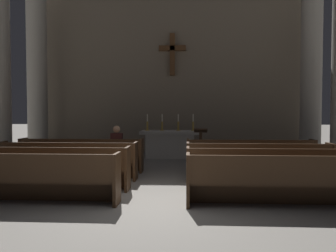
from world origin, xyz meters
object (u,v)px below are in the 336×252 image
(pew_right_row_2, at_px, (269,170))
(lone_worshipper, at_px, (117,148))
(pew_left_row_2, at_px, (50,168))
(column_right_third, at_px, (311,67))
(pew_left_row_3, at_px, (68,161))
(candlestick_outer_left, at_px, (147,125))
(pew_right_row_1, at_px, (284,181))
(column_left_third, at_px, (37,69))
(altar, at_px, (170,143))
(pew_left_row_4, at_px, (82,155))
(pew_right_row_3, at_px, (258,162))
(pew_left_row_1, at_px, (25,178))
(candlestick_outer_right, at_px, (193,125))
(lectern, at_px, (201,146))
(candlestick_inner_left, at_px, (162,125))
(candlestick_inner_right, at_px, (178,125))
(pew_right_row_4, at_px, (250,156))

(pew_right_row_2, relative_size, lone_worshipper, 2.64)
(pew_left_row_2, xyz_separation_m, column_right_third, (7.67, 5.96, 2.93))
(pew_left_row_3, distance_m, column_right_third, 9.53)
(candlestick_outer_left, distance_m, lone_worshipper, 3.14)
(pew_right_row_1, xyz_separation_m, column_left_third, (-7.67, 7.08, 2.93))
(column_left_third, bearing_deg, altar, -6.64)
(altar, xyz_separation_m, lone_worshipper, (-1.35, -3.06, 0.16))
(pew_right_row_2, bearing_deg, pew_left_row_4, 154.69)
(pew_right_row_3, bearing_deg, pew_left_row_1, -154.69)
(pew_right_row_2, distance_m, candlestick_outer_right, 5.60)
(pew_left_row_4, bearing_deg, candlestick_outer_left, 63.92)
(lectern, bearing_deg, candlestick_outer_left, 148.16)
(pew_left_row_1, bearing_deg, altar, 69.87)
(column_left_third, xyz_separation_m, column_right_third, (10.61, 0.00, 0.00))
(altar, distance_m, candlestick_outer_right, 1.08)
(candlestick_inner_left, height_order, lectern, candlestick_inner_left)
(altar, height_order, candlestick_inner_left, candlestick_inner_left)
(pew_right_row_3, bearing_deg, candlestick_inner_left, 122.30)
(pew_left_row_1, bearing_deg, candlestick_inner_left, 72.25)
(candlestick_outer_left, height_order, lectern, candlestick_outer_left)
(pew_left_row_3, distance_m, lectern, 4.58)
(pew_left_row_2, relative_size, candlestick_outer_right, 5.70)
(column_right_third, relative_size, altar, 3.17)
(pew_left_row_4, relative_size, lone_worshipper, 2.64)
(column_left_third, xyz_separation_m, altar, (5.30, -0.62, -2.87))
(altar, relative_size, candlestick_inner_left, 3.59)
(pew_right_row_1, bearing_deg, pew_left_row_4, 144.65)
(column_left_third, height_order, candlestick_inner_right, column_left_third)
(pew_right_row_1, xyz_separation_m, pew_right_row_4, (0.00, 3.36, 0.00))
(pew_right_row_4, distance_m, candlestick_outer_right, 3.53)
(pew_right_row_1, relative_size, column_left_third, 0.50)
(candlestick_outer_right, relative_size, lone_worshipper, 0.46)
(pew_left_row_2, xyz_separation_m, pew_right_row_3, (4.73, 1.12, 0.00))
(pew_right_row_3, height_order, candlestick_outer_right, candlestick_outer_right)
(pew_left_row_1, height_order, pew_left_row_2, same)
(pew_right_row_2, bearing_deg, lone_worshipper, 148.48)
(pew_right_row_3, bearing_deg, candlestick_outer_right, 109.78)
(pew_right_row_4, relative_size, candlestick_outer_left, 5.70)
(pew_left_row_3, relative_size, candlestick_outer_right, 5.70)
(pew_left_row_4, height_order, candlestick_inner_right, candlestick_inner_right)
(candlestick_outer_left, bearing_deg, lone_worshipper, -99.20)
(pew_right_row_1, relative_size, candlestick_outer_left, 5.70)
(pew_right_row_3, xyz_separation_m, candlestick_inner_left, (-2.67, 4.22, 0.72))
(pew_left_row_4, bearing_deg, pew_left_row_3, -90.00)
(candlestick_inner_left, height_order, candlestick_outer_right, same)
(candlestick_inner_left, bearing_deg, column_right_third, 6.29)
(pew_right_row_2, xyz_separation_m, lectern, (-1.29, 4.14, 0.07))
(altar, xyz_separation_m, candlestick_inner_right, (0.30, 0.00, 0.67))
(pew_right_row_2, distance_m, candlestick_outer_left, 6.27)
(pew_left_row_4, distance_m, candlestick_outer_left, 3.53)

